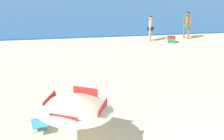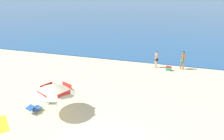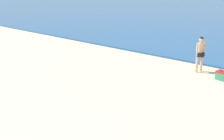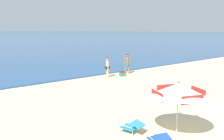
{
  "view_description": "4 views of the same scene",
  "coord_description": "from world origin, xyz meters",
  "px_view_note": "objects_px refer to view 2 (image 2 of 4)",
  "views": [
    {
      "loc": [
        -3.56,
        -5.95,
        6.38
      ],
      "look_at": [
        -2.1,
        6.77,
        0.68
      ],
      "focal_mm": 49.12,
      "sensor_mm": 36.0,
      "label": 1
    },
    {
      "loc": [
        2.73,
        -6.84,
        6.79
      ],
      "look_at": [
        -1.92,
        7.63,
        1.16
      ],
      "focal_mm": 32.36,
      "sensor_mm": 36.0,
      "label": 2
    },
    {
      "loc": [
        6.3,
        0.43,
        4.03
      ],
      "look_at": [
        0.02,
        7.64,
        1.04
      ],
      "focal_mm": 45.25,
      "sensor_mm": 36.0,
      "label": 3
    },
    {
      "loc": [
        -11.28,
        -2.84,
        3.93
      ],
      "look_at": [
        -1.81,
        8.59,
        1.45
      ],
      "focal_mm": 38.58,
      "sensor_mm": 36.0,
      "label": 4
    }
  ],
  "objects_px": {
    "lounge_chair_beside_umbrella": "(49,98)",
    "person_standing_near_shore": "(156,58)",
    "cooler_box": "(169,68)",
    "beach_umbrella_striped_main": "(55,88)",
    "lounge_chair_under_umbrella": "(34,108)",
    "person_standing_beside": "(183,59)"
  },
  "relations": [
    {
      "from": "beach_umbrella_striped_main",
      "to": "person_standing_near_shore",
      "type": "distance_m",
      "value": 11.4
    },
    {
      "from": "beach_umbrella_striped_main",
      "to": "person_standing_near_shore",
      "type": "height_order",
      "value": "beach_umbrella_striped_main"
    },
    {
      "from": "lounge_chair_beside_umbrella",
      "to": "person_standing_near_shore",
      "type": "bearing_deg",
      "value": 56.42
    },
    {
      "from": "person_standing_beside",
      "to": "beach_umbrella_striped_main",
      "type": "bearing_deg",
      "value": -124.72
    },
    {
      "from": "lounge_chair_beside_umbrella",
      "to": "person_standing_beside",
      "type": "relative_size",
      "value": 0.54
    },
    {
      "from": "lounge_chair_under_umbrella",
      "to": "person_standing_near_shore",
      "type": "bearing_deg",
      "value": 59.65
    },
    {
      "from": "beach_umbrella_striped_main",
      "to": "lounge_chair_under_umbrella",
      "type": "bearing_deg",
      "value": -167.32
    },
    {
      "from": "beach_umbrella_striped_main",
      "to": "person_standing_near_shore",
      "type": "relative_size",
      "value": 2.09
    },
    {
      "from": "person_standing_near_shore",
      "to": "lounge_chair_under_umbrella",
      "type": "bearing_deg",
      "value": -120.35
    },
    {
      "from": "lounge_chair_under_umbrella",
      "to": "person_standing_beside",
      "type": "height_order",
      "value": "person_standing_beside"
    },
    {
      "from": "beach_umbrella_striped_main",
      "to": "lounge_chair_under_umbrella",
      "type": "xyz_separation_m",
      "value": [
        -1.42,
        -0.32,
        -1.41
      ]
    },
    {
      "from": "person_standing_near_shore",
      "to": "cooler_box",
      "type": "relative_size",
      "value": 2.97
    },
    {
      "from": "lounge_chair_under_umbrella",
      "to": "person_standing_near_shore",
      "type": "height_order",
      "value": "person_standing_near_shore"
    },
    {
      "from": "lounge_chair_beside_umbrella",
      "to": "cooler_box",
      "type": "xyz_separation_m",
      "value": [
        7.42,
        8.76,
        -0.07
      ]
    },
    {
      "from": "lounge_chair_beside_umbrella",
      "to": "person_standing_beside",
      "type": "distance_m",
      "value": 12.82
    },
    {
      "from": "person_standing_near_shore",
      "to": "cooler_box",
      "type": "bearing_deg",
      "value": -20.3
    },
    {
      "from": "beach_umbrella_striped_main",
      "to": "person_standing_beside",
      "type": "relative_size",
      "value": 1.92
    },
    {
      "from": "person_standing_near_shore",
      "to": "person_standing_beside",
      "type": "xyz_separation_m",
      "value": [
        2.49,
        0.22,
        0.08
      ]
    },
    {
      "from": "lounge_chair_under_umbrella",
      "to": "beach_umbrella_striped_main",
      "type": "bearing_deg",
      "value": 12.68
    },
    {
      "from": "beach_umbrella_striped_main",
      "to": "lounge_chair_under_umbrella",
      "type": "distance_m",
      "value": 2.02
    },
    {
      "from": "person_standing_beside",
      "to": "cooler_box",
      "type": "xyz_separation_m",
      "value": [
        -1.21,
        -0.69,
        -0.85
      ]
    },
    {
      "from": "beach_umbrella_striped_main",
      "to": "person_standing_beside",
      "type": "xyz_separation_m",
      "value": [
        7.3,
        10.53,
        -0.64
      ]
    }
  ]
}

